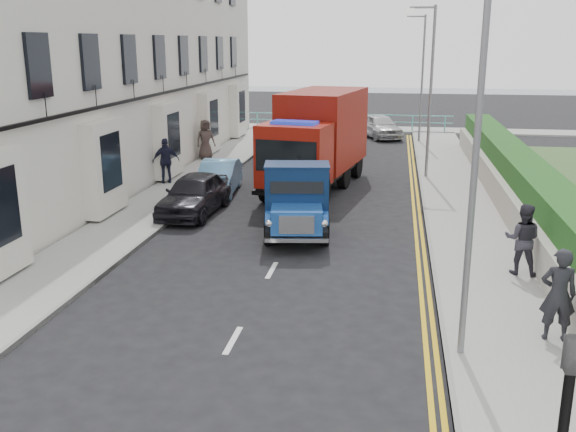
% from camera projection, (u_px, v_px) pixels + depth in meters
% --- Properties ---
extents(ground, '(120.00, 120.00, 0.00)m').
position_uv_depth(ground, '(255.00, 301.00, 14.38)').
color(ground, black).
rests_on(ground, ground).
extents(pavement_west, '(2.40, 38.00, 0.12)m').
position_uv_depth(pavement_west, '(170.00, 196.00, 23.75)').
color(pavement_west, gray).
rests_on(pavement_west, ground).
extents(pavement_east, '(2.60, 38.00, 0.12)m').
position_uv_depth(pavement_east, '(461.00, 208.00, 22.08)').
color(pavement_east, gray).
rests_on(pavement_east, ground).
extents(promenade, '(30.00, 2.50, 0.12)m').
position_uv_depth(promenade, '(350.00, 129.00, 41.95)').
color(promenade, gray).
rests_on(promenade, ground).
extents(sea_plane, '(120.00, 120.00, 0.00)m').
position_uv_depth(sea_plane, '(370.00, 93.00, 71.45)').
color(sea_plane, slate).
rests_on(sea_plane, ground).
extents(terrace_west, '(6.31, 30.20, 14.25)m').
position_uv_depth(terrace_west, '(95.00, 2.00, 26.36)').
color(terrace_west, beige).
rests_on(terrace_west, ground).
extents(garden_east, '(1.45, 28.00, 1.75)m').
position_uv_depth(garden_east, '(521.00, 186.00, 21.56)').
color(garden_east, '#B2AD9E').
rests_on(garden_east, ground).
extents(seafront_railing, '(13.00, 0.08, 1.11)m').
position_uv_depth(seafront_railing, '(349.00, 122.00, 41.05)').
color(seafront_railing, '#59B2A5').
rests_on(seafront_railing, ground).
extents(lamp_near, '(1.23, 0.18, 7.00)m').
position_uv_depth(lamp_near, '(469.00, 142.00, 10.76)').
color(lamp_near, slate).
rests_on(lamp_near, ground).
extents(lamp_mid, '(1.23, 0.18, 7.00)m').
position_uv_depth(lamp_mid, '(428.00, 82.00, 25.98)').
color(lamp_mid, slate).
rests_on(lamp_mid, ground).
extents(lamp_far, '(1.23, 0.18, 7.00)m').
position_uv_depth(lamp_far, '(420.00, 71.00, 35.49)').
color(lamp_far, slate).
rests_on(lamp_far, ground).
extents(bedford_lorry, '(2.46, 4.83, 2.19)m').
position_uv_depth(bedford_lorry, '(297.00, 204.00, 18.81)').
color(bedford_lorry, black).
rests_on(bedford_lorry, ground).
extents(red_lorry, '(3.56, 7.43, 3.74)m').
position_uv_depth(red_lorry, '(318.00, 138.00, 24.97)').
color(red_lorry, black).
rests_on(red_lorry, ground).
extents(parked_car_front, '(1.79, 4.09, 1.37)m').
position_uv_depth(parked_car_front, '(194.00, 194.00, 21.43)').
color(parked_car_front, black).
rests_on(parked_car_front, ground).
extents(parked_car_mid, '(1.67, 3.88, 1.24)m').
position_uv_depth(parked_car_mid, '(219.00, 177.00, 24.35)').
color(parked_car_mid, '#66A6DB').
rests_on(parked_car_mid, ground).
extents(parked_car_rear, '(2.27, 4.77, 1.34)m').
position_uv_depth(parked_car_rear, '(281.00, 144.00, 31.74)').
color(parked_car_rear, silver).
rests_on(parked_car_rear, ground).
extents(seafront_car_left, '(3.65, 5.24, 1.33)m').
position_uv_depth(seafront_car_left, '(331.00, 136.00, 34.73)').
color(seafront_car_left, black).
rests_on(seafront_car_left, ground).
extents(seafront_car_right, '(3.11, 4.44, 1.41)m').
position_uv_depth(seafront_car_right, '(380.00, 126.00, 38.29)').
color(seafront_car_right, '#B6B5BA').
rests_on(seafront_car_right, ground).
extents(pedestrian_east_near, '(0.68, 0.46, 1.83)m').
position_uv_depth(pedestrian_east_near, '(558.00, 295.00, 12.04)').
color(pedestrian_east_near, black).
rests_on(pedestrian_east_near, pavement_east).
extents(pedestrian_east_far, '(0.98, 0.84, 1.76)m').
position_uv_depth(pedestrian_east_far, '(523.00, 239.00, 15.50)').
color(pedestrian_east_far, '#2F2D37').
rests_on(pedestrian_east_far, pavement_east).
extents(pedestrian_west_near, '(1.15, 0.86, 1.81)m').
position_uv_depth(pedestrian_west_near, '(166.00, 161.00, 25.48)').
color(pedestrian_west_near, black).
rests_on(pedestrian_west_near, pavement_west).
extents(pedestrian_west_far, '(1.10, 1.03, 1.89)m').
position_uv_depth(pedestrian_west_far, '(206.00, 139.00, 30.67)').
color(pedestrian_west_far, '#3A2D29').
rests_on(pedestrian_west_far, pavement_west).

